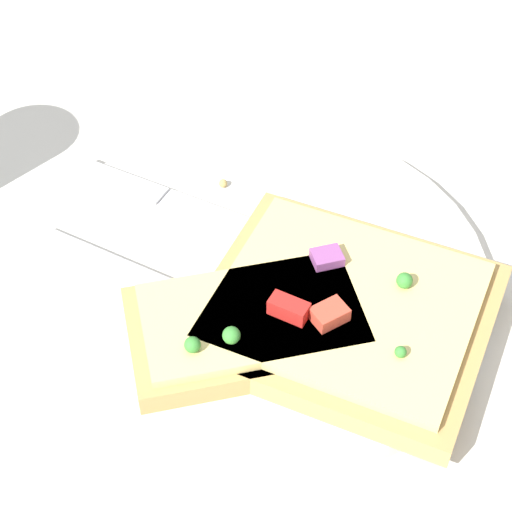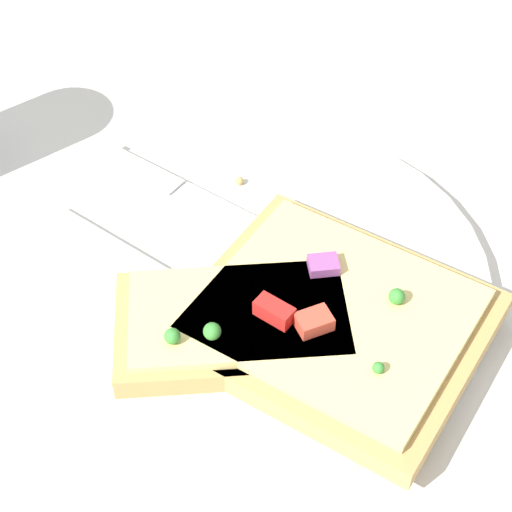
{
  "view_description": "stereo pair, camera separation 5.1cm",
  "coord_description": "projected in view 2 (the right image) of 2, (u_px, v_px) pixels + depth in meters",
  "views": [
    {
      "loc": [
        0.29,
        0.19,
        0.39
      ],
      "look_at": [
        0.0,
        0.0,
        0.02
      ],
      "focal_mm": 60.0,
      "sensor_mm": 36.0,
      "label": 1
    },
    {
      "loc": [
        0.26,
        0.23,
        0.39
      ],
      "look_at": [
        0.0,
        0.0,
        0.02
      ],
      "focal_mm": 60.0,
      "sensor_mm": 36.0,
      "label": 2
    }
  ],
  "objects": [
    {
      "name": "knife",
      "position": [
        187.0,
        196.0,
        0.56
      ],
      "size": [
        0.04,
        0.2,
        0.01
      ],
      "rotation": [
        0.0,
        0.0,
        7.95
      ],
      "color": "silver",
      "rests_on": "plate"
    },
    {
      "name": "crumb_scatter",
      "position": [
        270.0,
        220.0,
        0.54
      ],
      "size": [
        0.04,
        0.09,
        0.01
      ],
      "color": "tan",
      "rests_on": "plate"
    },
    {
      "name": "fork",
      "position": [
        187.0,
        293.0,
        0.5
      ],
      "size": [
        0.03,
        0.2,
        0.01
      ],
      "rotation": [
        0.0,
        0.0,
        7.93
      ],
      "color": "silver",
      "rests_on": "plate"
    },
    {
      "name": "plate",
      "position": [
        256.0,
        274.0,
        0.52
      ],
      "size": [
        0.28,
        0.28,
        0.01
      ],
      "color": "silver",
      "rests_on": "ground"
    },
    {
      "name": "pizza_slice_corner",
      "position": [
        239.0,
        323.0,
        0.48
      ],
      "size": [
        0.15,
        0.15,
        0.03
      ],
      "rotation": [
        0.0,
        0.0,
        5.51
      ],
      "color": "tan",
      "rests_on": "plate"
    },
    {
      "name": "ground_plane",
      "position": [
        256.0,
        280.0,
        0.53
      ],
      "size": [
        4.0,
        4.0,
        0.0
      ],
      "primitive_type": "plane",
      "color": "beige"
    },
    {
      "name": "pizza_slice_main",
      "position": [
        335.0,
        320.0,
        0.48
      ],
      "size": [
        0.16,
        0.18,
        0.03
      ],
      "rotation": [
        0.0,
        0.0,
        1.72
      ],
      "color": "tan",
      "rests_on": "plate"
    }
  ]
}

